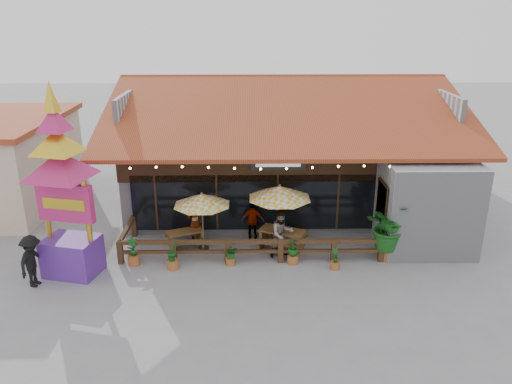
{
  "coord_description": "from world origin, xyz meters",
  "views": [
    {
      "loc": [
        -1.69,
        -17.32,
        8.9
      ],
      "look_at": [
        -1.39,
        1.5,
        2.09
      ],
      "focal_mm": 35.0,
      "sensor_mm": 36.0,
      "label": 1
    }
  ],
  "objects_px": {
    "tropical_plant": "(388,228)",
    "thai_sign_tower": "(61,170)",
    "picnic_table_right": "(282,236)",
    "umbrella_left": "(202,200)",
    "picnic_table_left": "(185,236)",
    "umbrella_right": "(280,193)",
    "pedestrian": "(32,261)"
  },
  "relations": [
    {
      "from": "umbrella_right",
      "to": "picnic_table_left",
      "type": "distance_m",
      "value": 4.21
    },
    {
      "from": "tropical_plant",
      "to": "pedestrian",
      "type": "height_order",
      "value": "tropical_plant"
    },
    {
      "from": "umbrella_left",
      "to": "thai_sign_tower",
      "type": "height_order",
      "value": "thai_sign_tower"
    },
    {
      "from": "umbrella_left",
      "to": "tropical_plant",
      "type": "xyz_separation_m",
      "value": [
        7.01,
        -0.95,
        -0.8
      ]
    },
    {
      "from": "picnic_table_right",
      "to": "tropical_plant",
      "type": "distance_m",
      "value": 4.06
    },
    {
      "from": "pedestrian",
      "to": "picnic_table_right",
      "type": "bearing_deg",
      "value": -60.04
    },
    {
      "from": "umbrella_right",
      "to": "pedestrian",
      "type": "distance_m",
      "value": 9.13
    },
    {
      "from": "umbrella_right",
      "to": "pedestrian",
      "type": "relative_size",
      "value": 1.75
    },
    {
      "from": "picnic_table_left",
      "to": "thai_sign_tower",
      "type": "xyz_separation_m",
      "value": [
        -3.75,
        -2.13,
        3.45
      ]
    },
    {
      "from": "picnic_table_right",
      "to": "picnic_table_left",
      "type": "bearing_deg",
      "value": 175.02
    },
    {
      "from": "umbrella_right",
      "to": "picnic_table_right",
      "type": "bearing_deg",
      "value": -60.3
    },
    {
      "from": "pedestrian",
      "to": "umbrella_left",
      "type": "bearing_deg",
      "value": -51.01
    },
    {
      "from": "picnic_table_left",
      "to": "tropical_plant",
      "type": "xyz_separation_m",
      "value": [
        7.77,
        -1.22,
        0.84
      ]
    },
    {
      "from": "umbrella_right",
      "to": "picnic_table_left",
      "type": "relative_size",
      "value": 1.88
    },
    {
      "from": "umbrella_right",
      "to": "picnic_table_right",
      "type": "relative_size",
      "value": 1.48
    },
    {
      "from": "umbrella_right",
      "to": "pedestrian",
      "type": "bearing_deg",
      "value": -161.68
    },
    {
      "from": "picnic_table_left",
      "to": "picnic_table_right",
      "type": "relative_size",
      "value": 0.78
    },
    {
      "from": "picnic_table_right",
      "to": "tropical_plant",
      "type": "bearing_deg",
      "value": -12.74
    },
    {
      "from": "picnic_table_left",
      "to": "pedestrian",
      "type": "relative_size",
      "value": 0.93
    },
    {
      "from": "umbrella_right",
      "to": "picnic_table_left",
      "type": "bearing_deg",
      "value": 177.78
    },
    {
      "from": "umbrella_left",
      "to": "umbrella_right",
      "type": "distance_m",
      "value": 3.01
    },
    {
      "from": "umbrella_left",
      "to": "picnic_table_left",
      "type": "relative_size",
      "value": 1.71
    },
    {
      "from": "picnic_table_left",
      "to": "picnic_table_right",
      "type": "distance_m",
      "value": 3.89
    },
    {
      "from": "tropical_plant",
      "to": "picnic_table_left",
      "type": "bearing_deg",
      "value": 171.09
    },
    {
      "from": "picnic_table_left",
      "to": "pedestrian",
      "type": "xyz_separation_m",
      "value": [
        -4.8,
        -2.98,
        0.48
      ]
    },
    {
      "from": "thai_sign_tower",
      "to": "pedestrian",
      "type": "bearing_deg",
      "value": -140.89
    },
    {
      "from": "umbrella_right",
      "to": "thai_sign_tower",
      "type": "distance_m",
      "value": 7.93
    },
    {
      "from": "tropical_plant",
      "to": "thai_sign_tower",
      "type": "bearing_deg",
      "value": -175.49
    },
    {
      "from": "umbrella_left",
      "to": "picnic_table_right",
      "type": "xyz_separation_m",
      "value": [
        3.11,
        -0.07,
        -1.53
      ]
    },
    {
      "from": "picnic_table_left",
      "to": "thai_sign_tower",
      "type": "distance_m",
      "value": 5.53
    },
    {
      "from": "tropical_plant",
      "to": "pedestrian",
      "type": "bearing_deg",
      "value": -172.02
    },
    {
      "from": "tropical_plant",
      "to": "umbrella_left",
      "type": "bearing_deg",
      "value": 172.29
    }
  ]
}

